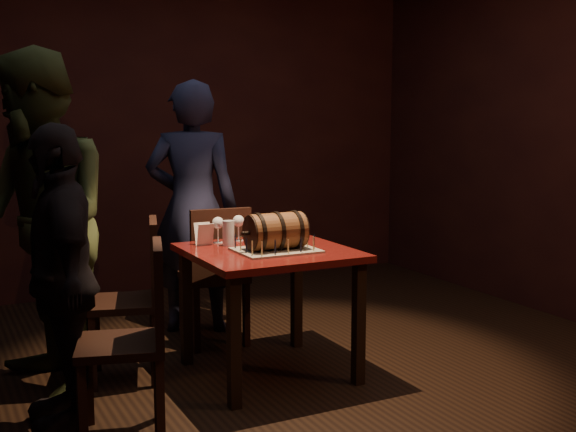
{
  "coord_description": "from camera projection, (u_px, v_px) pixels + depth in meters",
  "views": [
    {
      "loc": [
        -1.74,
        -3.58,
        1.52
      ],
      "look_at": [
        0.1,
        0.05,
        0.95
      ],
      "focal_mm": 45.0,
      "sensor_mm": 36.0,
      "label": 1
    }
  ],
  "objects": [
    {
      "name": "room_shell",
      "position": [
        277.0,
        137.0,
        3.96
      ],
      "size": [
        5.04,
        5.04,
        2.8
      ],
      "color": "black",
      "rests_on": "ground"
    },
    {
      "name": "pub_table",
      "position": [
        269.0,
        268.0,
        4.19
      ],
      "size": [
        0.9,
        0.9,
        0.75
      ],
      "color": "#4C0D0C",
      "rests_on": "ground"
    },
    {
      "name": "cake_board",
      "position": [
        276.0,
        250.0,
        4.11
      ],
      "size": [
        0.45,
        0.35,
        0.01
      ],
      "primitive_type": "cube",
      "color": "gray",
      "rests_on": "pub_table"
    },
    {
      "name": "barrel_cake",
      "position": [
        276.0,
        231.0,
        4.1
      ],
      "size": [
        0.38,
        0.22,
        0.22
      ],
      "color": "brown",
      "rests_on": "cake_board"
    },
    {
      "name": "birthday_candles",
      "position": [
        276.0,
        242.0,
        4.11
      ],
      "size": [
        0.4,
        0.3,
        0.09
      ],
      "color": "#D5C47F",
      "rests_on": "cake_board"
    },
    {
      "name": "wine_glass_left",
      "position": [
        218.0,
        224.0,
        4.36
      ],
      "size": [
        0.07,
        0.07,
        0.16
      ],
      "color": "silver",
      "rests_on": "pub_table"
    },
    {
      "name": "wine_glass_mid",
      "position": [
        238.0,
        222.0,
        4.44
      ],
      "size": [
        0.07,
        0.07,
        0.16
      ],
      "color": "silver",
      "rests_on": "pub_table"
    },
    {
      "name": "wine_glass_right",
      "position": [
        263.0,
        222.0,
        4.44
      ],
      "size": [
        0.07,
        0.07,
        0.16
      ],
      "color": "silver",
      "rests_on": "pub_table"
    },
    {
      "name": "pint_of_ale",
      "position": [
        228.0,
        234.0,
        4.28
      ],
      "size": [
        0.07,
        0.07,
        0.15
      ],
      "color": "silver",
      "rests_on": "pub_table"
    },
    {
      "name": "menu_card",
      "position": [
        204.0,
        234.0,
        4.3
      ],
      "size": [
        0.1,
        0.05,
        0.13
      ],
      "primitive_type": null,
      "color": "white",
      "rests_on": "pub_table"
    },
    {
      "name": "chair_back",
      "position": [
        217.0,
        269.0,
        4.73
      ],
      "size": [
        0.43,
        0.43,
        0.93
      ],
      "color": "black",
      "rests_on": "ground"
    },
    {
      "name": "chair_left_rear",
      "position": [
        137.0,
        290.0,
        4.14
      ],
      "size": [
        0.49,
        0.49,
        0.93
      ],
      "color": "black",
      "rests_on": "ground"
    },
    {
      "name": "chair_left_front",
      "position": [
        138.0,
        329.0,
        3.39
      ],
      "size": [
        0.49,
        0.49,
        0.93
      ],
      "color": "black",
      "rests_on": "ground"
    },
    {
      "name": "person_back",
      "position": [
        192.0,
        207.0,
        5.05
      ],
      "size": [
        0.75,
        0.64,
        1.76
      ],
      "primitive_type": "imported",
      "rotation": [
        0.0,
        0.0,
        2.74
      ],
      "color": "#1C1E38",
      "rests_on": "ground"
    },
    {
      "name": "person_left_rear",
      "position": [
        38.0,
        225.0,
        3.86
      ],
      "size": [
        0.87,
        1.03,
        1.88
      ],
      "primitive_type": "imported",
      "rotation": [
        0.0,
        0.0,
        -1.39
      ],
      "color": "#364120",
      "rests_on": "ground"
    },
    {
      "name": "person_left_front",
      "position": [
        61.0,
        277.0,
        3.49
      ],
      "size": [
        0.42,
        0.89,
        1.49
      ],
      "primitive_type": "imported",
      "rotation": [
        0.0,
        0.0,
        -1.64
      ],
      "color": "black",
      "rests_on": "ground"
    }
  ]
}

